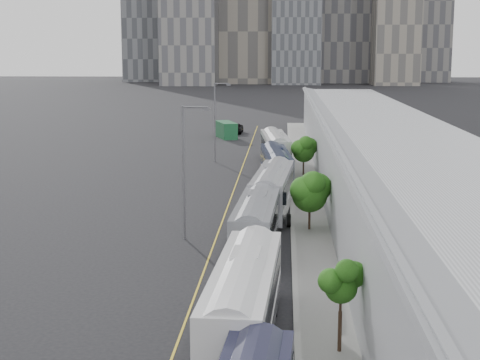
# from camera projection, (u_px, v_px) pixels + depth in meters

# --- Properties ---
(sidewalk) EXTENTS (10.00, 170.00, 0.12)m
(sidewalk) POSITION_uv_depth(u_px,v_px,m) (356.00, 231.00, 55.87)
(sidewalk) COLOR gray
(sidewalk) RESTS_ON ground
(lane_line) EXTENTS (0.12, 160.00, 0.02)m
(lane_line) POSITION_uv_depth(u_px,v_px,m) (219.00, 230.00, 56.50)
(lane_line) COLOR gold
(lane_line) RESTS_ON ground
(depot) EXTENTS (12.45, 160.40, 7.20)m
(depot) POSITION_uv_depth(u_px,v_px,m) (411.00, 187.00, 55.03)
(depot) COLOR gray
(depot) RESTS_ON ground
(bus_2) EXTENTS (3.39, 13.81, 4.00)m
(bus_2) POSITION_uv_depth(u_px,v_px,m) (244.00, 308.00, 34.51)
(bus_2) COLOR silver
(bus_2) RESTS_ON ground
(bus_3) EXTENTS (3.20, 13.01, 3.77)m
(bus_3) POSITION_uv_depth(u_px,v_px,m) (257.00, 227.00, 50.71)
(bus_3) COLOR slate
(bus_3) RESTS_ON ground
(bus_4) EXTENTS (3.70, 13.59, 3.92)m
(bus_4) POSITION_uv_depth(u_px,v_px,m) (273.00, 194.00, 62.06)
(bus_4) COLOR #91939A
(bus_4) RESTS_ON ground
(bus_5) EXTENTS (3.65, 12.79, 3.69)m
(bus_5) POSITION_uv_depth(u_px,v_px,m) (276.00, 169.00, 76.32)
(bus_5) COLOR #171D33
(bus_5) RESTS_ON ground
(bus_6) EXTENTS (3.99, 13.74, 3.96)m
(bus_6) POSITION_uv_depth(u_px,v_px,m) (275.00, 151.00, 88.67)
(bus_6) COLOR silver
(bus_6) RESTS_ON ground
(tree_1) EXTENTS (1.52, 1.52, 4.15)m
(tree_1) POSITION_uv_depth(u_px,v_px,m) (341.00, 283.00, 32.89)
(tree_1) COLOR black
(tree_1) RESTS_ON ground
(tree_2) EXTENTS (2.75, 2.75, 4.63)m
(tree_2) POSITION_uv_depth(u_px,v_px,m) (310.00, 189.00, 55.82)
(tree_2) COLOR black
(tree_2) RESTS_ON ground
(tree_3) EXTENTS (2.44, 2.44, 4.32)m
(tree_3) POSITION_uv_depth(u_px,v_px,m) (304.00, 148.00, 80.62)
(tree_3) COLOR black
(tree_3) RESTS_ON ground
(street_lamp_near) EXTENTS (2.04, 0.22, 9.76)m
(street_lamp_near) POSITION_uv_depth(u_px,v_px,m) (186.00, 164.00, 52.95)
(street_lamp_near) COLOR #59595E
(street_lamp_near) RESTS_ON ground
(street_lamp_far) EXTENTS (2.04, 0.22, 9.79)m
(street_lamp_far) POSITION_uv_depth(u_px,v_px,m) (216.00, 117.00, 90.20)
(street_lamp_far) COLOR #59595E
(street_lamp_far) RESTS_ON ground
(shipping_container) EXTENTS (4.08, 6.83, 2.54)m
(shipping_container) POSITION_uv_depth(u_px,v_px,m) (226.00, 130.00, 116.50)
(shipping_container) COLOR #164929
(shipping_container) RESTS_ON ground
(suv) EXTENTS (2.93, 6.01, 1.65)m
(suv) POSITION_uv_depth(u_px,v_px,m) (234.00, 129.00, 122.89)
(suv) COLOR black
(suv) RESTS_ON ground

